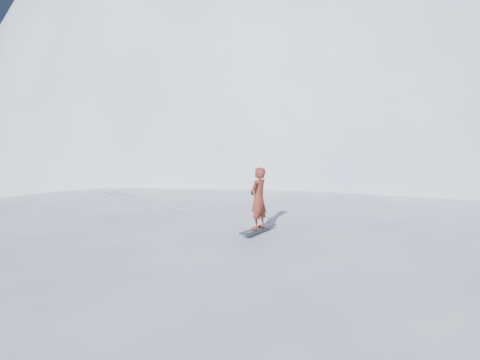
{
  "coord_description": "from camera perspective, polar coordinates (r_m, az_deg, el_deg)",
  "views": [
    {
      "loc": [
        -5.46,
        -10.76,
        5.18
      ],
      "look_at": [
        -0.05,
        0.09,
        3.5
      ],
      "focal_mm": 35.0,
      "sensor_mm": 36.0,
      "label": 1
    }
  ],
  "objects": [
    {
      "name": "ground",
      "position": [
        13.13,
        0.38,
        -15.35
      ],
      "size": [
        400.0,
        400.0,
        0.0
      ],
      "primitive_type": "plane",
      "color": "white",
      "rests_on": "ground"
    },
    {
      "name": "near_ridge",
      "position": [
        16.06,
        -1.31,
        -10.94
      ],
      "size": [
        36.0,
        28.0,
        4.8
      ],
      "primitive_type": "ellipsoid",
      "color": "white",
      "rests_on": "ground"
    },
    {
      "name": "summit_peak",
      "position": [
        46.18,
        10.2,
        1.3
      ],
      "size": [
        60.0,
        56.0,
        56.0
      ],
      "primitive_type": "ellipsoid",
      "color": "white",
      "rests_on": "ground"
    },
    {
      "name": "peak_shoulder",
      "position": [
        34.81,
        0.18,
        -0.68
      ],
      "size": [
        28.0,
        24.0,
        18.0
      ],
      "primitive_type": "ellipsoid",
      "color": "white",
      "rests_on": "ground"
    },
    {
      "name": "wind_bumps",
      "position": [
        14.72,
        -5.44,
        -12.75
      ],
      "size": [
        16.0,
        14.4,
        1.0
      ],
      "color": "white",
      "rests_on": "ground"
    },
    {
      "name": "snowboard",
      "position": [
        11.58,
        2.22,
        -5.96
      ],
      "size": [
        1.28,
        0.84,
        0.02
      ],
      "primitive_type": "cube",
      "rotation": [
        0.0,
        0.0,
        0.5
      ],
      "color": "black",
      "rests_on": "near_ridge"
    },
    {
      "name": "snowboarder",
      "position": [
        11.42,
        2.24,
        -2.23
      ],
      "size": [
        0.66,
        0.58,
        1.51
      ],
      "primitive_type": "imported",
      "rotation": [
        0.0,
        0.0,
        3.64
      ],
      "color": "maroon",
      "rests_on": "snowboard"
    },
    {
      "name": "board_tracks",
      "position": [
        15.97,
        -12.51,
        -2.26
      ],
      "size": [
        1.63,
        5.94,
        0.04
      ],
      "color": "silver",
      "rests_on": "ground"
    }
  ]
}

